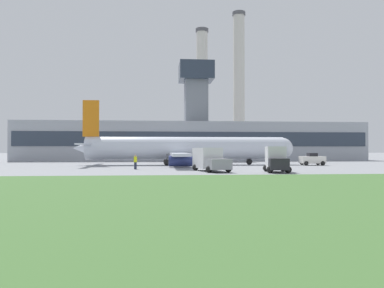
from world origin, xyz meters
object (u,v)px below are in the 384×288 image
(pushback_tug, at_px, (312,160))
(ground_crew_person, at_px, (135,162))
(airplane, at_px, (183,149))
(baggage_truck, at_px, (276,160))
(fuel_truck, at_px, (210,160))

(pushback_tug, xyz_separation_m, ground_crew_person, (-25.47, -9.04, 0.05))
(airplane, xyz_separation_m, baggage_truck, (8.42, -18.60, -1.20))
(pushback_tug, distance_m, baggage_truck, 19.10)
(fuel_truck, relative_size, ground_crew_person, 3.71)
(pushback_tug, bearing_deg, airplane, 171.87)
(pushback_tug, bearing_deg, baggage_truck, -123.67)
(baggage_truck, bearing_deg, fuel_truck, 160.91)
(fuel_truck, height_order, ground_crew_person, fuel_truck)
(airplane, xyz_separation_m, pushback_tug, (19.01, -2.72, -1.64))
(pushback_tug, xyz_separation_m, baggage_truck, (-10.59, -15.89, 0.44))
(fuel_truck, bearing_deg, pushback_tug, 38.26)
(pushback_tug, relative_size, ground_crew_person, 2.10)
(fuel_truck, bearing_deg, ground_crew_person, 151.11)
(baggage_truck, distance_m, fuel_truck, 7.03)
(airplane, height_order, baggage_truck, airplane)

